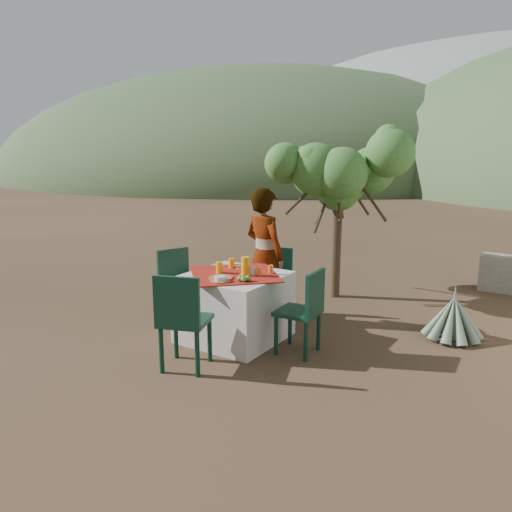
{
  "coord_description": "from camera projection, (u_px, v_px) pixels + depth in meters",
  "views": [
    {
      "loc": [
        3.47,
        -4.76,
        2.13
      ],
      "look_at": [
        0.35,
        0.02,
        0.89
      ],
      "focal_mm": 35.0,
      "sensor_mm": 36.0,
      "label": 1
    }
  ],
  "objects": [
    {
      "name": "ground",
      "position": [
        231.0,
        323.0,
        6.21
      ],
      "size": [
        160.0,
        160.0,
        0.0
      ],
      "primitive_type": "plane",
      "color": "#342617",
      "rests_on": "ground"
    },
    {
      "name": "table",
      "position": [
        235.0,
        306.0,
        5.64
      ],
      "size": [
        1.3,
        1.3,
        0.76
      ],
      "color": "beige",
      "rests_on": "ground"
    },
    {
      "name": "chair_far",
      "position": [
        275.0,
        278.0,
        6.43
      ],
      "size": [
        0.49,
        0.49,
        0.88
      ],
      "rotation": [
        0.0,
        0.0,
        0.24
      ],
      "color": "black",
      "rests_on": "ground"
    },
    {
      "name": "chair_near",
      "position": [
        182.0,
        318.0,
        4.77
      ],
      "size": [
        0.58,
        0.58,
        0.98
      ],
      "rotation": [
        0.0,
        0.0,
        3.49
      ],
      "color": "black",
      "rests_on": "ground"
    },
    {
      "name": "chair_left",
      "position": [
        178.0,
        282.0,
        6.17
      ],
      "size": [
        0.54,
        0.54,
        0.91
      ],
      "rotation": [
        0.0,
        0.0,
        1.21
      ],
      "color": "black",
      "rests_on": "ground"
    },
    {
      "name": "chair_right",
      "position": [
        305.0,
        308.0,
        5.18
      ],
      "size": [
        0.44,
        0.44,
        0.91
      ],
      "rotation": [
        0.0,
        0.0,
        4.78
      ],
      "color": "black",
      "rests_on": "ground"
    },
    {
      "name": "person",
      "position": [
        264.0,
        255.0,
        6.18
      ],
      "size": [
        0.69,
        0.54,
        1.67
      ],
      "primitive_type": "imported",
      "rotation": [
        0.0,
        0.0,
        2.88
      ],
      "color": "#8C6651",
      "rests_on": "ground"
    },
    {
      "name": "shrub_tree",
      "position": [
        345.0,
        182.0,
        7.0
      ],
      "size": [
        1.79,
        1.76,
        2.11
      ],
      "color": "#483524",
      "rests_on": "ground"
    },
    {
      "name": "agave",
      "position": [
        453.0,
        318.0,
        5.66
      ],
      "size": [
        0.66,
        0.68,
        0.72
      ],
      "rotation": [
        0.0,
        0.0,
        -0.32
      ],
      "color": "slate",
      "rests_on": "ground"
    },
    {
      "name": "hill_near_left",
      "position": [
        268.0,
        175.0,
        40.38
      ],
      "size": [
        40.0,
        40.0,
        16.0
      ],
      "primitive_type": "ellipsoid",
      "color": "#365630",
      "rests_on": "ground"
    },
    {
      "name": "hill_far_center",
      "position": [
        498.0,
        170.0,
        50.92
      ],
      "size": [
        60.0,
        60.0,
        24.0
      ],
      "primitive_type": "ellipsoid",
      "color": "slate",
      "rests_on": "ground"
    },
    {
      "name": "plate_far",
      "position": [
        243.0,
        267.0,
        5.83
      ],
      "size": [
        0.21,
        0.21,
        0.01
      ],
      "primitive_type": "cylinder",
      "color": "brown",
      "rests_on": "table"
    },
    {
      "name": "plate_near",
      "position": [
        221.0,
        278.0,
        5.36
      ],
      "size": [
        0.26,
        0.26,
        0.01
      ],
      "primitive_type": "cylinder",
      "color": "brown",
      "rests_on": "table"
    },
    {
      "name": "glass_far",
      "position": [
        232.0,
        263.0,
        5.81
      ],
      "size": [
        0.07,
        0.07,
        0.12
      ],
      "primitive_type": "cylinder",
      "color": "#F8A50F",
      "rests_on": "table"
    },
    {
      "name": "glass_near",
      "position": [
        219.0,
        268.0,
        5.58
      ],
      "size": [
        0.08,
        0.08,
        0.12
      ],
      "primitive_type": "cylinder",
      "color": "#F8A50F",
      "rests_on": "table"
    },
    {
      "name": "juice_pitcher",
      "position": [
        245.0,
        266.0,
        5.46
      ],
      "size": [
        0.09,
        0.09,
        0.21
      ],
      "primitive_type": "cylinder",
      "color": "#F8A50F",
      "rests_on": "table"
    },
    {
      "name": "bowl_plate",
      "position": [
        220.0,
        281.0,
        5.23
      ],
      "size": [
        0.21,
        0.21,
        0.01
      ],
      "primitive_type": "cylinder",
      "color": "brown",
      "rests_on": "table"
    },
    {
      "name": "white_bowl",
      "position": [
        220.0,
        278.0,
        5.23
      ],
      "size": [
        0.13,
        0.13,
        0.05
      ],
      "primitive_type": "cylinder",
      "color": "silver",
      "rests_on": "bowl_plate"
    },
    {
      "name": "jar_left",
      "position": [
        259.0,
        271.0,
        5.47
      ],
      "size": [
        0.06,
        0.06,
        0.09
      ],
      "primitive_type": "cylinder",
      "color": "orange",
      "rests_on": "table"
    },
    {
      "name": "jar_right",
      "position": [
        271.0,
        269.0,
        5.57
      ],
      "size": [
        0.06,
        0.06,
        0.09
      ],
      "primitive_type": "cylinder",
      "color": "orange",
      "rests_on": "table"
    },
    {
      "name": "napkin_holder",
      "position": [
        252.0,
        271.0,
        5.48
      ],
      "size": [
        0.08,
        0.05,
        0.1
      ],
      "primitive_type": "cube",
      "rotation": [
        0.0,
        0.0,
        0.1
      ],
      "color": "silver",
      "rests_on": "table"
    },
    {
      "name": "fruit_cluster",
      "position": [
        244.0,
        278.0,
        5.23
      ],
      "size": [
        0.13,
        0.12,
        0.06
      ],
      "color": "#5B9134",
      "rests_on": "table"
    }
  ]
}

